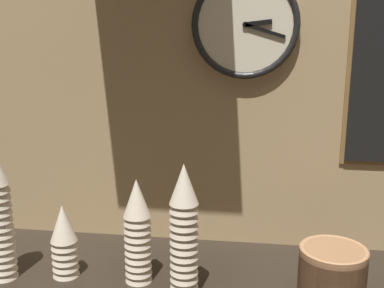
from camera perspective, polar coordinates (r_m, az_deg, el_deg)
name	(u,v)px	position (r m, az deg, el deg)	size (l,w,h in m)	color
wall_tiled_back	(236,75)	(1.44, 5.26, 8.11)	(1.60, 0.03, 1.05)	tan
cup_stack_center	(184,231)	(1.21, -0.95, -10.27)	(0.07, 0.07, 0.35)	beige
cup_stack_center_left	(138,231)	(1.29, -6.47, -10.20)	(0.07, 0.07, 0.29)	beige
cup_stack_left	(64,241)	(1.37, -14.92, -11.02)	(0.07, 0.07, 0.20)	beige
bowl_stack_right	(332,272)	(1.29, 16.27, -14.36)	(0.17, 0.17, 0.13)	#996B47
wall_clock	(245,25)	(1.40, 6.34, 13.89)	(0.31, 0.03, 0.31)	beige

